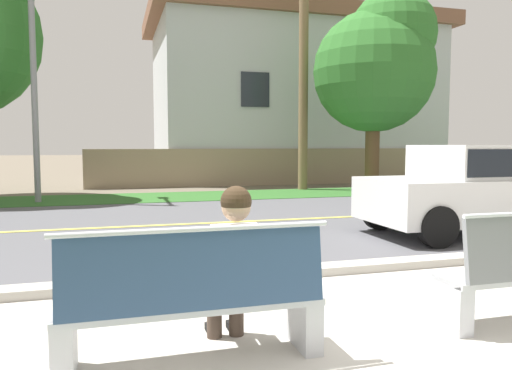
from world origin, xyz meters
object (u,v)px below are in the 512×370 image
object	(u,v)px
bench_left	(194,303)
car_white_near	(487,185)
streetlamp	(33,33)
shade_tree_centre	(379,62)
seated_person_white	(233,263)

from	to	relation	value
bench_left	car_white_near	xyz separation A→B (m)	(5.72, 3.76, 0.40)
streetlamp	shade_tree_centre	distance (m)	10.23
bench_left	streetlamp	xyz separation A→B (m)	(-2.48, 11.10, 4.03)
streetlamp	car_white_near	bearing A→B (deg)	-41.81
seated_person_white	shade_tree_centre	distance (m)	13.62
bench_left	car_white_near	size ratio (longest dim) A/B	0.43
bench_left	seated_person_white	distance (m)	0.43
seated_person_white	car_white_near	xyz separation A→B (m)	(5.40, 3.59, 0.18)
bench_left	streetlamp	size ratio (longest dim) A/B	0.23
bench_left	streetlamp	world-z (taller)	streetlamp
car_white_near	shade_tree_centre	size ratio (longest dim) A/B	0.67
bench_left	car_white_near	distance (m)	6.86
seated_person_white	car_white_near	size ratio (longest dim) A/B	0.29
seated_person_white	streetlamp	size ratio (longest dim) A/B	0.16
seated_person_white	car_white_near	distance (m)	6.48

